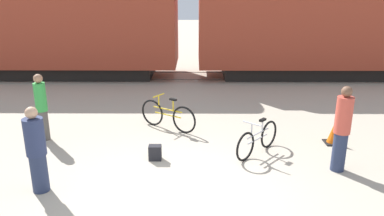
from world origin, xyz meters
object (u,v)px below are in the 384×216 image
(bicycle_yellow, at_px, (168,115))
(person_in_navy, at_px, (36,150))
(bicycle_silver, at_px, (258,139))
(person_in_green, at_px, (42,107))
(freight_train, at_px, (188,8))
(person_in_red, at_px, (342,129))
(backpack, at_px, (155,153))
(traffic_cone, at_px, (334,134))

(bicycle_yellow, xyz_separation_m, person_in_navy, (-2.18, -3.27, 0.44))
(bicycle_silver, height_order, person_in_green, person_in_green)
(freight_train, relative_size, bicycle_yellow, 36.75)
(person_in_red, xyz_separation_m, backpack, (-3.89, 0.47, -0.75))
(bicycle_yellow, height_order, person_in_red, person_in_red)
(freight_train, relative_size, bicycle_silver, 44.54)
(person_in_green, relative_size, traffic_cone, 3.08)
(person_in_green, bearing_deg, bicycle_silver, -50.72)
(bicycle_yellow, bearing_deg, traffic_cone, -13.00)
(freight_train, distance_m, person_in_red, 9.66)
(person_in_navy, bearing_deg, person_in_red, -66.01)
(bicycle_yellow, bearing_deg, freight_train, 86.15)
(backpack, bearing_deg, bicycle_yellow, 85.43)
(traffic_cone, bearing_deg, person_in_green, 178.44)
(freight_train, xyz_separation_m, person_in_navy, (-2.61, -9.74, -2.05))
(person_in_red, height_order, person_in_green, person_in_red)
(bicycle_yellow, bearing_deg, backpack, -94.57)
(person_in_navy, bearing_deg, backpack, -40.76)
(backpack, xyz_separation_m, traffic_cone, (4.31, 0.96, 0.08))
(freight_train, height_order, traffic_cone, freight_train)
(person_in_green, bearing_deg, traffic_cone, -43.30)
(person_in_navy, bearing_deg, freight_train, 0.50)
(bicycle_silver, xyz_separation_m, bicycle_yellow, (-2.17, 1.59, 0.03))
(person_in_green, distance_m, traffic_cone, 7.24)
(bicycle_yellow, height_order, traffic_cone, bicycle_yellow)
(backpack, bearing_deg, bicycle_silver, 8.17)
(person_in_red, bearing_deg, freight_train, 122.80)
(freight_train, height_order, bicycle_silver, freight_train)
(backpack, bearing_deg, freight_train, 85.98)
(person_in_green, bearing_deg, person_in_red, -55.23)
(person_in_green, xyz_separation_m, traffic_cone, (7.21, -0.20, -0.62))
(person_in_navy, height_order, backpack, person_in_navy)
(bicycle_silver, bearing_deg, person_in_green, 171.03)
(bicycle_yellow, distance_m, backpack, 1.94)
(person_in_red, bearing_deg, traffic_cone, 86.19)
(bicycle_silver, bearing_deg, person_in_red, -27.20)
(bicycle_silver, distance_m, person_in_green, 5.32)
(bicycle_silver, distance_m, person_in_navy, 4.69)
(freight_train, height_order, bicycle_yellow, freight_train)
(person_in_red, distance_m, backpack, 3.99)
(person_in_green, bearing_deg, backpack, -63.50)
(bicycle_silver, xyz_separation_m, person_in_navy, (-4.35, -1.68, 0.47))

